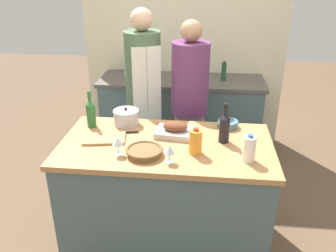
% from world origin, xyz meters
% --- Properties ---
extents(ground_plane, '(12.00, 12.00, 0.00)m').
position_xyz_m(ground_plane, '(0.00, 0.00, 0.00)').
color(ground_plane, brown).
extents(kitchen_island, '(1.55, 0.83, 0.87)m').
position_xyz_m(kitchen_island, '(0.00, 0.00, 0.44)').
color(kitchen_island, '#4C666B').
rests_on(kitchen_island, ground_plane).
extents(back_counter, '(1.83, 0.60, 0.88)m').
position_xyz_m(back_counter, '(0.00, 1.52, 0.44)').
color(back_counter, '#4C666B').
rests_on(back_counter, ground_plane).
extents(back_wall, '(2.33, 0.10, 2.55)m').
position_xyz_m(back_wall, '(0.00, 1.87, 1.27)').
color(back_wall, beige).
rests_on(back_wall, ground_plane).
extents(roasting_pan, '(0.31, 0.24, 0.11)m').
position_xyz_m(roasting_pan, '(0.05, 0.13, 0.91)').
color(roasting_pan, '#BCBCC1').
rests_on(roasting_pan, kitchen_island).
extents(wicker_basket, '(0.25, 0.25, 0.05)m').
position_xyz_m(wicker_basket, '(-0.13, -0.19, 0.90)').
color(wicker_basket, brown).
rests_on(wicker_basket, kitchen_island).
extents(cutting_board, '(0.33, 0.24, 0.02)m').
position_xyz_m(cutting_board, '(-0.46, 0.01, 0.88)').
color(cutting_board, '#AD7F51').
rests_on(cutting_board, kitchen_island).
extents(stock_pot, '(0.21, 0.21, 0.15)m').
position_xyz_m(stock_pot, '(-0.36, 0.30, 0.93)').
color(stock_pot, '#B7B7BC').
rests_on(stock_pot, kitchen_island).
extents(mixing_bowl, '(0.17, 0.17, 0.06)m').
position_xyz_m(mixing_bowl, '(0.46, 0.33, 0.90)').
color(mixing_bowl, slate).
rests_on(mixing_bowl, kitchen_island).
extents(juice_jug, '(0.09, 0.09, 0.19)m').
position_xyz_m(juice_jug, '(0.22, -0.12, 0.96)').
color(juice_jug, orange).
rests_on(juice_jug, kitchen_island).
extents(milk_jug, '(0.08, 0.08, 0.19)m').
position_xyz_m(milk_jug, '(0.57, -0.19, 0.96)').
color(milk_jug, white).
rests_on(milk_jug, kitchen_island).
extents(wine_bottle_green, '(0.08, 0.08, 0.30)m').
position_xyz_m(wine_bottle_green, '(0.42, 0.07, 0.99)').
color(wine_bottle_green, black).
rests_on(wine_bottle_green, kitchen_island).
extents(wine_bottle_dark, '(0.07, 0.07, 0.30)m').
position_xyz_m(wine_bottle_dark, '(-0.62, 0.22, 0.99)').
color(wine_bottle_dark, '#28662D').
rests_on(wine_bottle_dark, kitchen_island).
extents(wine_glass_left, '(0.07, 0.07, 0.13)m').
position_xyz_m(wine_glass_left, '(0.05, -0.27, 0.96)').
color(wine_glass_left, silver).
rests_on(wine_glass_left, kitchen_island).
extents(wine_glass_right, '(0.07, 0.07, 0.13)m').
position_xyz_m(wine_glass_right, '(-0.31, -0.21, 0.97)').
color(wine_glass_right, silver).
rests_on(wine_glass_right, kitchen_island).
extents(knife_chef, '(0.29, 0.09, 0.01)m').
position_xyz_m(knife_chef, '(-0.36, 0.12, 0.87)').
color(knife_chef, '#B7B7BC').
rests_on(knife_chef, kitchen_island).
extents(stand_mixer, '(0.18, 0.14, 0.31)m').
position_xyz_m(stand_mixer, '(-0.57, 1.63, 1.01)').
color(stand_mixer, silver).
rests_on(stand_mixer, back_counter).
extents(condiment_bottle_tall, '(0.06, 0.06, 0.17)m').
position_xyz_m(condiment_bottle_tall, '(-0.49, 1.42, 0.96)').
color(condiment_bottle_tall, '#234C28').
rests_on(condiment_bottle_tall, back_counter).
extents(condiment_bottle_short, '(0.05, 0.05, 0.21)m').
position_xyz_m(condiment_bottle_short, '(0.46, 1.53, 0.98)').
color(condiment_bottle_short, '#234C28').
rests_on(condiment_bottle_short, back_counter).
extents(person_cook_aproned, '(0.34, 0.36, 1.72)m').
position_xyz_m(person_cook_aproned, '(-0.31, 0.84, 0.96)').
color(person_cook_aproned, beige).
rests_on(person_cook_aproned, ground_plane).
extents(person_cook_guest, '(0.34, 0.34, 1.64)m').
position_xyz_m(person_cook_guest, '(0.13, 0.80, 0.91)').
color(person_cook_guest, beige).
rests_on(person_cook_guest, ground_plane).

